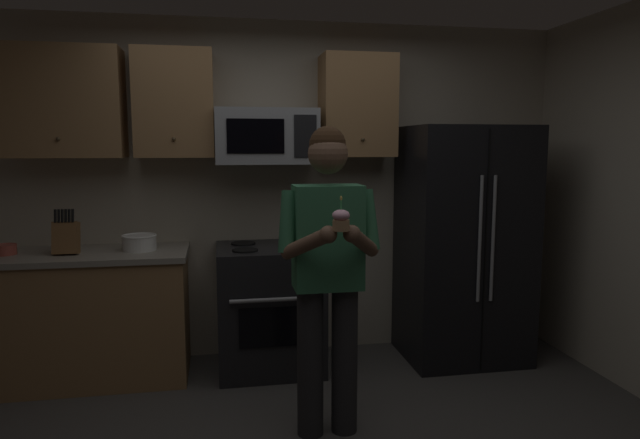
{
  "coord_description": "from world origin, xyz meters",
  "views": [
    {
      "loc": [
        -0.51,
        -2.69,
        1.66
      ],
      "look_at": [
        0.04,
        0.33,
        1.25
      ],
      "focal_mm": 31.57,
      "sensor_mm": 36.0,
      "label": 1
    }
  ],
  "objects_px": {
    "person": "(328,265)",
    "knife_block": "(66,237)",
    "oven_range": "(270,307)",
    "refrigerator": "(463,244)",
    "microwave": "(266,137)",
    "bowl_large_white": "(139,242)",
    "bowl_small_colored": "(5,249)",
    "cupcake": "(341,220)"
  },
  "relations": [
    {
      "from": "bowl_large_white",
      "to": "microwave",
      "type": "bearing_deg",
      "value": 5.99
    },
    {
      "from": "bowl_large_white",
      "to": "refrigerator",
      "type": "bearing_deg",
      "value": -1.49
    },
    {
      "from": "oven_range",
      "to": "refrigerator",
      "type": "xyz_separation_m",
      "value": [
        1.5,
        -0.04,
        0.44
      ]
    },
    {
      "from": "oven_range",
      "to": "cupcake",
      "type": "bearing_deg",
      "value": -80.15
    },
    {
      "from": "bowl_small_colored",
      "to": "cupcake",
      "type": "relative_size",
      "value": 0.87
    },
    {
      "from": "microwave",
      "to": "person",
      "type": "distance_m",
      "value": 1.38
    },
    {
      "from": "microwave",
      "to": "bowl_large_white",
      "type": "distance_m",
      "value": 1.18
    },
    {
      "from": "bowl_small_colored",
      "to": "person",
      "type": "bearing_deg",
      "value": -27.58
    },
    {
      "from": "bowl_large_white",
      "to": "cupcake",
      "type": "height_order",
      "value": "cupcake"
    },
    {
      "from": "cupcake",
      "to": "bowl_small_colored",
      "type": "bearing_deg",
      "value": 145.6
    },
    {
      "from": "refrigerator",
      "to": "cupcake",
      "type": "height_order",
      "value": "refrigerator"
    },
    {
      "from": "microwave",
      "to": "refrigerator",
      "type": "xyz_separation_m",
      "value": [
        1.5,
        -0.16,
        -0.82
      ]
    },
    {
      "from": "knife_block",
      "to": "oven_range",
      "type": "bearing_deg",
      "value": 1.23
    },
    {
      "from": "oven_range",
      "to": "refrigerator",
      "type": "relative_size",
      "value": 0.52
    },
    {
      "from": "microwave",
      "to": "knife_block",
      "type": "xyz_separation_m",
      "value": [
        -1.38,
        -0.15,
        -0.68
      ]
    },
    {
      "from": "refrigerator",
      "to": "knife_block",
      "type": "xyz_separation_m",
      "value": [
        -2.88,
        0.01,
        0.14
      ]
    },
    {
      "from": "bowl_large_white",
      "to": "bowl_small_colored",
      "type": "relative_size",
      "value": 1.59
    },
    {
      "from": "oven_range",
      "to": "person",
      "type": "height_order",
      "value": "person"
    },
    {
      "from": "bowl_small_colored",
      "to": "person",
      "type": "distance_m",
      "value": 2.29
    },
    {
      "from": "bowl_small_colored",
      "to": "cupcake",
      "type": "bearing_deg",
      "value": -34.4
    },
    {
      "from": "person",
      "to": "knife_block",
      "type": "bearing_deg",
      "value": 148.15
    },
    {
      "from": "microwave",
      "to": "cupcake",
      "type": "bearing_deg",
      "value": -80.93
    },
    {
      "from": "oven_range",
      "to": "bowl_small_colored",
      "type": "xyz_separation_m",
      "value": [
        -1.79,
        0.02,
        0.5
      ]
    },
    {
      "from": "microwave",
      "to": "person",
      "type": "relative_size",
      "value": 0.42
    },
    {
      "from": "microwave",
      "to": "person",
      "type": "xyz_separation_m",
      "value": [
        0.24,
        -1.15,
        -0.72
      ]
    },
    {
      "from": "refrigerator",
      "to": "cupcake",
      "type": "xyz_separation_m",
      "value": [
        -1.26,
        -1.33,
        0.39
      ]
    },
    {
      "from": "oven_range",
      "to": "knife_block",
      "type": "bearing_deg",
      "value": -178.77
    },
    {
      "from": "microwave",
      "to": "bowl_small_colored",
      "type": "bearing_deg",
      "value": -176.9
    },
    {
      "from": "bowl_small_colored",
      "to": "refrigerator",
      "type": "bearing_deg",
      "value": -1.07
    },
    {
      "from": "refrigerator",
      "to": "person",
      "type": "height_order",
      "value": "refrigerator"
    },
    {
      "from": "bowl_small_colored",
      "to": "knife_block",
      "type": "bearing_deg",
      "value": -7.29
    },
    {
      "from": "refrigerator",
      "to": "bowl_large_white",
      "type": "bearing_deg",
      "value": 178.51
    },
    {
      "from": "knife_block",
      "to": "person",
      "type": "bearing_deg",
      "value": -31.85
    },
    {
      "from": "knife_block",
      "to": "bowl_small_colored",
      "type": "xyz_separation_m",
      "value": [
        -0.41,
        0.05,
        -0.08
      ]
    },
    {
      "from": "person",
      "to": "cupcake",
      "type": "xyz_separation_m",
      "value": [
        -0.0,
        -0.33,
        0.3
      ]
    },
    {
      "from": "bowl_small_colored",
      "to": "person",
      "type": "relative_size",
      "value": 0.09
    },
    {
      "from": "refrigerator",
      "to": "oven_range",
      "type": "bearing_deg",
      "value": 178.5
    },
    {
      "from": "bowl_small_colored",
      "to": "cupcake",
      "type": "distance_m",
      "value": 2.48
    },
    {
      "from": "refrigerator",
      "to": "bowl_large_white",
      "type": "distance_m",
      "value": 2.41
    },
    {
      "from": "bowl_large_white",
      "to": "bowl_small_colored",
      "type": "bearing_deg",
      "value": -179.91
    },
    {
      "from": "microwave",
      "to": "refrigerator",
      "type": "height_order",
      "value": "microwave"
    },
    {
      "from": "refrigerator",
      "to": "person",
      "type": "distance_m",
      "value": 1.61
    }
  ]
}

